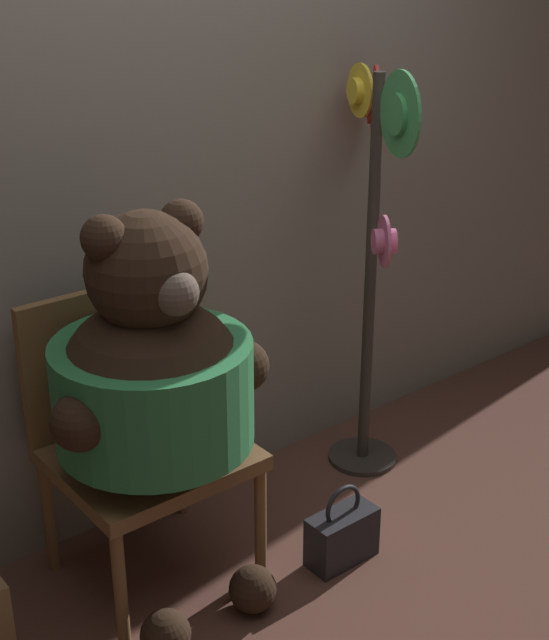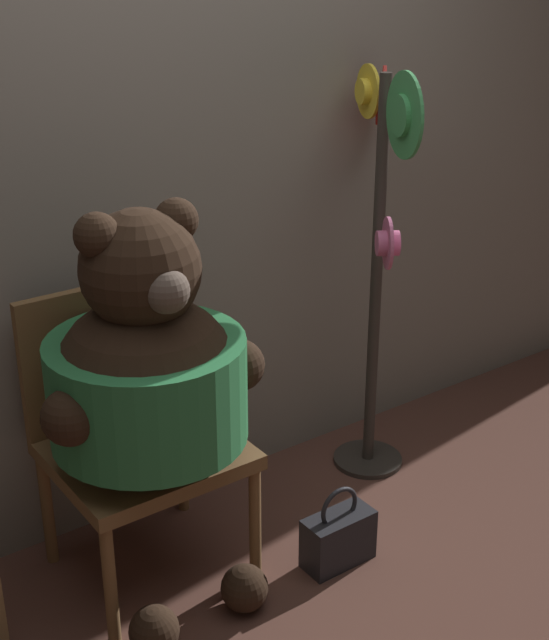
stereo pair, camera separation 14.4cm
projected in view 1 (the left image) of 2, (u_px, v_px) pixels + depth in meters
The scene contains 6 objects.
ground_plane at pixel (290, 570), 3.02m from camera, with size 14.00×14.00×0.00m, color brown.
wall_back at pixel (165, 167), 3.01m from camera, with size 8.00×0.10×2.52m.
chair at pixel (134, 427), 2.87m from camera, with size 0.58×0.54×0.95m.
teddy_bear at pixel (154, 381), 2.64m from camera, with size 0.73×0.64×1.30m.
hat_display_rack at pixel (375, 229), 3.27m from camera, with size 0.36×0.53×1.58m.
handbag_on_ground at pixel (342, 535), 3.04m from camera, with size 0.25×0.12×0.30m.
Camera 1 is at (-1.57, -1.87, 1.97)m, focal length 50.00 mm.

